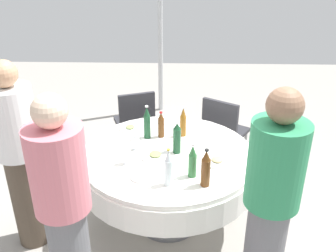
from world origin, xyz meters
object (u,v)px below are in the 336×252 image
(dining_table, at_px, (168,167))
(bottle_dark_green_west, at_px, (177,138))
(person_right, at_px, (270,206))
(wine_glass_front, at_px, (127,151))
(person_left, at_px, (64,211))
(chair_far, at_px, (135,120))
(bottle_clear_front, at_px, (168,168))
(chair_north, at_px, (223,129))
(person_west, at_px, (20,156))
(bottle_brown_north, at_px, (161,125))
(plate_mid, at_px, (155,155))
(bottle_green_south, at_px, (192,162))
(wine_glass_south, at_px, (136,139))
(bottle_dark_green_left, at_px, (147,123))
(bottle_amber_right, at_px, (183,122))
(plate_east, at_px, (144,176))
(plate_outer, at_px, (130,128))
(bottle_brown_far, at_px, (206,169))
(plate_inner, at_px, (217,161))

(dining_table, bearing_deg, bottle_dark_green_west, -90.49)
(person_right, bearing_deg, wine_glass_front, -71.89)
(person_left, xyz_separation_m, chair_far, (2.03, -0.20, -0.33))
(bottle_clear_front, relative_size, chair_north, 0.34)
(wine_glass_front, distance_m, person_west, 0.83)
(bottle_clear_front, distance_m, bottle_brown_north, 0.75)
(chair_far, bearing_deg, person_left, -115.88)
(plate_mid, bearing_deg, bottle_dark_green_west, -66.14)
(bottle_dark_green_west, relative_size, bottle_green_south, 1.04)
(wine_glass_south, distance_m, plate_mid, 0.23)
(bottle_green_south, bearing_deg, wine_glass_front, 72.51)
(bottle_green_south, xyz_separation_m, person_west, (0.09, 1.34, -0.03))
(dining_table, distance_m, bottle_dark_green_west, 0.29)
(bottle_dark_green_left, distance_m, wine_glass_south, 0.24)
(bottle_dark_green_left, distance_m, chair_far, 0.94)
(bottle_clear_front, distance_m, wine_glass_south, 0.58)
(bottle_amber_right, height_order, plate_east, bottle_amber_right)
(bottle_dark_green_west, height_order, plate_east, bottle_dark_green_west)
(wine_glass_front, bearing_deg, person_left, 158.92)
(bottle_dark_green_west, relative_size, bottle_dark_green_left, 0.91)
(bottle_amber_right, xyz_separation_m, plate_mid, (-0.39, 0.23, -0.12))
(person_west, bearing_deg, bottle_amber_right, -78.65)
(bottle_brown_north, relative_size, person_right, 0.15)
(person_right, bearing_deg, chair_north, -124.60)
(bottle_dark_green_left, xyz_separation_m, plate_outer, (0.16, 0.17, -0.13))
(dining_table, height_order, bottle_brown_north, bottle_brown_north)
(bottle_brown_north, xyz_separation_m, plate_east, (-0.65, 0.10, -0.11))
(plate_east, distance_m, plate_mid, 0.30)
(wine_glass_south, xyz_separation_m, plate_east, (-0.41, -0.10, -0.09))
(wine_glass_front, bearing_deg, dining_table, -59.53)
(bottle_dark_green_west, distance_m, bottle_green_south, 0.37)
(bottle_brown_north, bearing_deg, bottle_brown_far, -154.60)
(bottle_dark_green_left, bearing_deg, dining_table, -143.19)
(wine_glass_front, xyz_separation_m, plate_outer, (0.61, 0.05, -0.10))
(wine_glass_front, bearing_deg, plate_mid, -63.27)
(wine_glass_front, distance_m, chair_north, 1.44)
(plate_inner, bearing_deg, bottle_dark_green_left, 55.65)
(bottle_dark_green_left, bearing_deg, bottle_green_south, -147.59)
(plate_mid, relative_size, person_west, 0.15)
(plate_mid, bearing_deg, person_left, 149.33)
(person_left, xyz_separation_m, person_right, (0.08, -1.27, 0.01))
(person_right, bearing_deg, wine_glass_south, -81.43)
(plate_outer, height_order, person_right, person_right)
(person_west, relative_size, chair_far, 1.84)
(plate_inner, distance_m, person_right, 0.76)
(bottle_amber_right, height_order, person_west, person_west)
(bottle_brown_north, bearing_deg, person_left, 156.14)
(wine_glass_front, bearing_deg, chair_far, 3.67)
(bottle_clear_front, bearing_deg, dining_table, 2.11)
(chair_far, bearing_deg, person_west, -138.86)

